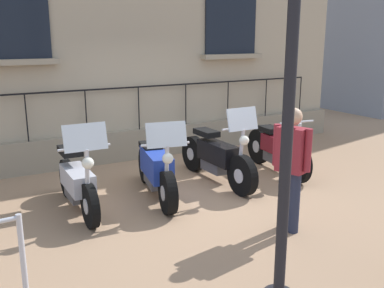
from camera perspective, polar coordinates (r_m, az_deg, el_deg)
name	(u,v)px	position (r m, az deg, el deg)	size (l,w,h in m)	color
ground_plane	(193,191)	(7.26, 0.12, -6.19)	(60.00, 60.00, 0.00)	#9E7A5B
building_facade	(128,10)	(9.26, -8.33, 16.97)	(0.82, 10.38, 6.20)	tan
motorcycle_silver	(78,183)	(6.55, -14.74, -4.90)	(1.93, 0.69, 1.41)	black
motorcycle_blue	(156,170)	(6.91, -4.69, -3.40)	(2.07, 0.81, 1.34)	black
motorcycle_black	(217,158)	(7.58, 3.28, -1.79)	(2.20, 0.66, 1.42)	black
motorcycle_maroon	(277,150)	(8.28, 11.11, -0.76)	(2.01, 0.68, 1.08)	black
pedestrian_standing	(291,163)	(5.70, 12.81, -2.48)	(0.50, 0.33, 1.64)	#23283D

